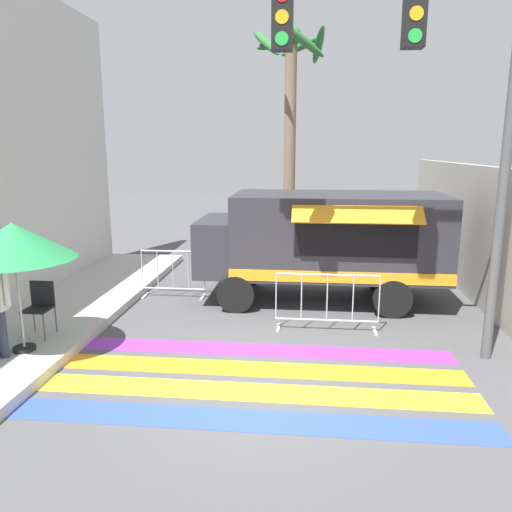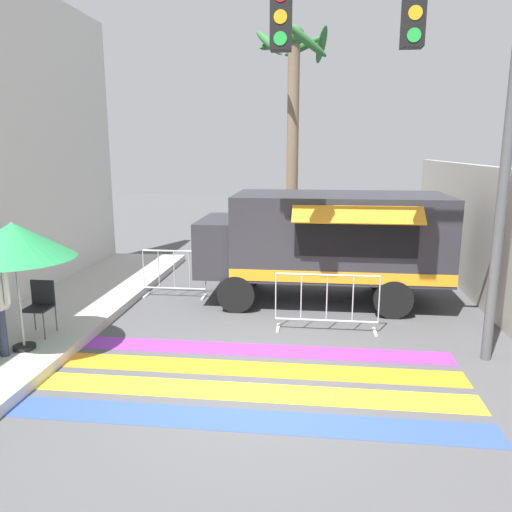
# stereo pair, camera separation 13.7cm
# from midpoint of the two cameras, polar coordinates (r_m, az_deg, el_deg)

# --- Properties ---
(ground_plane) EXTENTS (60.00, 60.00, 0.00)m
(ground_plane) POSITION_cam_midpoint_polar(r_m,az_deg,el_deg) (7.61, 0.19, -14.44)
(ground_plane) COLOR #4C4C4F
(concrete_wall_right) EXTENTS (0.20, 16.00, 3.04)m
(concrete_wall_right) POSITION_cam_midpoint_polar(r_m,az_deg,el_deg) (10.63, 27.46, 0.56)
(concrete_wall_right) COLOR #A39E93
(concrete_wall_right) RESTS_ON ground_plane
(crosswalk_painted) EXTENTS (6.40, 2.84, 0.01)m
(crosswalk_painted) POSITION_cam_midpoint_polar(r_m,az_deg,el_deg) (7.72, 0.31, -13.98)
(crosswalk_painted) COLOR #334FB2
(crosswalk_painted) RESTS_ON ground_plane
(food_truck) EXTENTS (5.40, 2.68, 2.43)m
(food_truck) POSITION_cam_midpoint_polar(r_m,az_deg,el_deg) (11.22, 7.69, 2.13)
(food_truck) COLOR #2D2D33
(food_truck) RESTS_ON ground_plane
(traffic_signal_pole) EXTENTS (4.48, 0.29, 6.33)m
(traffic_signal_pole) POSITION_cam_midpoint_polar(r_m,az_deg,el_deg) (8.30, 18.29, 19.10)
(traffic_signal_pole) COLOR #515456
(traffic_signal_pole) RESTS_ON ground_plane
(patio_umbrella) EXTENTS (1.89, 1.89, 2.11)m
(patio_umbrella) POSITION_cam_midpoint_polar(r_m,az_deg,el_deg) (8.70, -25.59, 1.56)
(patio_umbrella) COLOR black
(patio_umbrella) RESTS_ON sidewalk_left
(folding_chair) EXTENTS (0.44, 0.44, 0.95)m
(folding_chair) POSITION_cam_midpoint_polar(r_m,az_deg,el_deg) (9.63, -23.05, -4.86)
(folding_chair) COLOR #4C4C51
(folding_chair) RESTS_ON sidewalk_left
(barricade_front) EXTENTS (1.96, 0.44, 1.11)m
(barricade_front) POSITION_cam_midpoint_polar(r_m,az_deg,el_deg) (9.57, 8.49, -5.33)
(barricade_front) COLOR #B7BABF
(barricade_front) RESTS_ON ground_plane
(barricade_side) EXTENTS (1.50, 0.44, 1.11)m
(barricade_side) POSITION_cam_midpoint_polar(r_m,az_deg,el_deg) (11.76, -8.99, -2.11)
(barricade_side) COLOR #B7BABF
(barricade_side) RESTS_ON ground_plane
(palm_tree) EXTENTS (2.30, 2.24, 6.92)m
(palm_tree) POSITION_cam_midpoint_polar(r_m,az_deg,el_deg) (15.67, 4.54, 16.82)
(palm_tree) COLOR #7A664C
(palm_tree) RESTS_ON ground_plane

